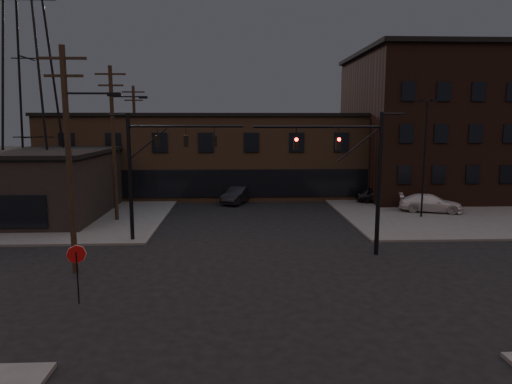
{
  "coord_description": "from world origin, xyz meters",
  "views": [
    {
      "loc": [
        -1.45,
        -20.31,
        7.44
      ],
      "look_at": [
        -0.31,
        5.41,
        3.5
      ],
      "focal_mm": 32.0,
      "sensor_mm": 36.0,
      "label": 1
    }
  ],
  "objects_px": {
    "traffic_signal_far": "(150,162)",
    "traffic_signal_near": "(359,168)",
    "stop_sign": "(77,260)",
    "parked_car_lot_b": "(430,203)",
    "parked_car_lot_a": "(377,195)",
    "car_crossing": "(238,195)"
  },
  "relations": [
    {
      "from": "traffic_signal_far",
      "to": "stop_sign",
      "type": "xyz_separation_m",
      "value": [
        -1.28,
        -9.99,
        -3.17
      ]
    },
    {
      "from": "traffic_signal_far",
      "to": "car_crossing",
      "type": "distance_m",
      "value": 15.22
    },
    {
      "from": "parked_car_lot_a",
      "to": "car_crossing",
      "type": "height_order",
      "value": "car_crossing"
    },
    {
      "from": "stop_sign",
      "to": "traffic_signal_near",
      "type": "bearing_deg",
      "value": 25.9
    },
    {
      "from": "stop_sign",
      "to": "parked_car_lot_a",
      "type": "relative_size",
      "value": 0.63
    },
    {
      "from": "traffic_signal_far",
      "to": "parked_car_lot_a",
      "type": "height_order",
      "value": "traffic_signal_far"
    },
    {
      "from": "parked_car_lot_b",
      "to": "parked_car_lot_a",
      "type": "bearing_deg",
      "value": 50.16
    },
    {
      "from": "traffic_signal_near",
      "to": "stop_sign",
      "type": "distance_m",
      "value": 15.17
    },
    {
      "from": "traffic_signal_far",
      "to": "stop_sign",
      "type": "bearing_deg",
      "value": -97.32
    },
    {
      "from": "parked_car_lot_b",
      "to": "car_crossing",
      "type": "bearing_deg",
      "value": 87.65
    },
    {
      "from": "parked_car_lot_b",
      "to": "car_crossing",
      "type": "relative_size",
      "value": 1.07
    },
    {
      "from": "stop_sign",
      "to": "traffic_signal_far",
      "type": "bearing_deg",
      "value": 82.68
    },
    {
      "from": "stop_sign",
      "to": "car_crossing",
      "type": "relative_size",
      "value": 0.53
    },
    {
      "from": "parked_car_lot_b",
      "to": "car_crossing",
      "type": "height_order",
      "value": "parked_car_lot_b"
    },
    {
      "from": "stop_sign",
      "to": "parked_car_lot_a",
      "type": "xyz_separation_m",
      "value": [
        19.55,
        22.55,
        -1.03
      ]
    },
    {
      "from": "stop_sign",
      "to": "parked_car_lot_b",
      "type": "height_order",
      "value": "stop_sign"
    },
    {
      "from": "traffic_signal_near",
      "to": "traffic_signal_far",
      "type": "bearing_deg",
      "value": 163.83
    },
    {
      "from": "traffic_signal_far",
      "to": "stop_sign",
      "type": "relative_size",
      "value": 3.23
    },
    {
      "from": "traffic_signal_far",
      "to": "traffic_signal_near",
      "type": "bearing_deg",
      "value": -16.17
    },
    {
      "from": "parked_car_lot_a",
      "to": "parked_car_lot_b",
      "type": "bearing_deg",
      "value": -140.55
    },
    {
      "from": "traffic_signal_near",
      "to": "traffic_signal_far",
      "type": "xyz_separation_m",
      "value": [
        -12.07,
        3.5,
        0.08
      ]
    },
    {
      "from": "car_crossing",
      "to": "traffic_signal_far",
      "type": "bearing_deg",
      "value": -88.32
    }
  ]
}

